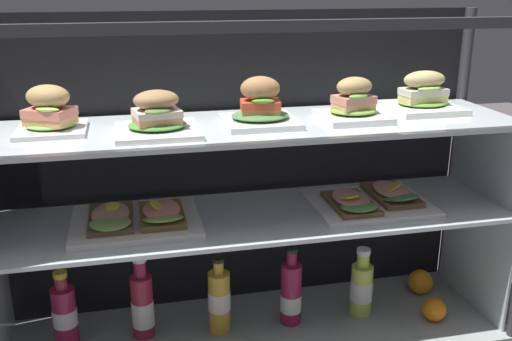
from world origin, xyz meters
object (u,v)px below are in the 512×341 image
at_px(orange_fruit_near_left_post, 420,282).
at_px(plated_roll_sandwich_near_left_corner, 423,97).
at_px(juice_bottle_front_middle, 219,300).
at_px(juice_bottle_back_left, 291,294).
at_px(plated_roll_sandwich_right_of_center, 353,105).
at_px(plated_roll_sandwich_far_left, 157,118).
at_px(open_sandwich_tray_mid_left, 137,219).
at_px(juice_bottle_front_fourth, 361,287).
at_px(open_sandwich_tray_far_right, 372,200).
at_px(plated_roll_sandwich_mid_right, 50,113).
at_px(plated_roll_sandwich_left_of_center, 260,109).
at_px(juice_bottle_front_right_end, 65,315).
at_px(juice_bottle_front_second, 142,305).
at_px(orange_fruit_beside_bottles, 434,310).

bearing_deg(orange_fruit_near_left_post, plated_roll_sandwich_near_left_corner, -155.24).
relative_size(juice_bottle_front_middle, juice_bottle_back_left, 0.96).
bearing_deg(plated_roll_sandwich_near_left_corner, plated_roll_sandwich_right_of_center, -164.87).
relative_size(plated_roll_sandwich_far_left, open_sandwich_tray_mid_left, 0.61).
bearing_deg(plated_roll_sandwich_far_left, juice_bottle_front_fourth, 5.37).
relative_size(open_sandwich_tray_mid_left, open_sandwich_tray_far_right, 1.00).
distance_m(plated_roll_sandwich_mid_right, juice_bottle_front_fourth, 1.05).
relative_size(plated_roll_sandwich_left_of_center, juice_bottle_front_fourth, 0.87).
distance_m(plated_roll_sandwich_near_left_corner, juice_bottle_back_left, 0.71).
xyz_separation_m(plated_roll_sandwich_left_of_center, plated_roll_sandwich_right_of_center, (0.26, -0.01, -0.00)).
bearing_deg(juice_bottle_front_right_end, juice_bottle_front_fourth, -2.08).
distance_m(plated_roll_sandwich_mid_right, orange_fruit_near_left_post, 1.28).
xyz_separation_m(juice_bottle_front_right_end, juice_bottle_front_second, (0.22, -0.00, 0.00)).
height_order(juice_bottle_front_right_end, orange_fruit_near_left_post, juice_bottle_front_right_end).
relative_size(plated_roll_sandwich_mid_right, juice_bottle_front_fourth, 0.77).
distance_m(open_sandwich_tray_mid_left, juice_bottle_front_second, 0.30).
xyz_separation_m(juice_bottle_front_right_end, orange_fruit_near_left_post, (1.13, 0.04, -0.06)).
bearing_deg(juice_bottle_front_middle, juice_bottle_front_right_end, 176.36).
bearing_deg(orange_fruit_beside_bottles, juice_bottle_front_right_end, 173.64).
height_order(open_sandwich_tray_far_right, orange_fruit_near_left_post, open_sandwich_tray_far_right).
distance_m(plated_roll_sandwich_near_left_corner, juice_bottle_front_second, 1.02).
bearing_deg(open_sandwich_tray_far_right, juice_bottle_front_second, 175.00).
height_order(plated_roll_sandwich_right_of_center, orange_fruit_near_left_post, plated_roll_sandwich_right_of_center).
bearing_deg(juice_bottle_front_fourth, orange_fruit_near_left_post, 16.28).
bearing_deg(plated_roll_sandwich_near_left_corner, juice_bottle_front_right_end, -179.66).
height_order(plated_roll_sandwich_far_left, plated_roll_sandwich_near_left_corner, plated_roll_sandwich_near_left_corner).
relative_size(plated_roll_sandwich_mid_right, juice_bottle_front_middle, 0.72).
bearing_deg(plated_roll_sandwich_mid_right, juice_bottle_front_middle, -1.43).
bearing_deg(juice_bottle_front_middle, plated_roll_sandwich_far_left, -158.60).
distance_m(juice_bottle_front_right_end, juice_bottle_front_fourth, 0.89).
bearing_deg(open_sandwich_tray_far_right, juice_bottle_front_middle, 175.55).
distance_m(juice_bottle_front_second, juice_bottle_front_fourth, 0.67).
xyz_separation_m(open_sandwich_tray_mid_left, juice_bottle_front_middle, (0.22, 0.03, -0.29)).
height_order(plated_roll_sandwich_left_of_center, juice_bottle_front_right_end, plated_roll_sandwich_left_of_center).
bearing_deg(plated_roll_sandwich_mid_right, juice_bottle_front_right_end, 142.75).
bearing_deg(open_sandwich_tray_far_right, juice_bottle_back_left, 172.49).
bearing_deg(plated_roll_sandwich_right_of_center, juice_bottle_front_fourth, 21.08).
height_order(plated_roll_sandwich_right_of_center, juice_bottle_front_fourth, plated_roll_sandwich_right_of_center).
distance_m(plated_roll_sandwich_left_of_center, juice_bottle_front_right_end, 0.81).
xyz_separation_m(juice_bottle_front_right_end, juice_bottle_front_fourth, (0.89, -0.03, -0.01)).
distance_m(plated_roll_sandwich_left_of_center, plated_roll_sandwich_near_left_corner, 0.51).
height_order(plated_roll_sandwich_far_left, plated_roll_sandwich_right_of_center, plated_roll_sandwich_right_of_center).
relative_size(plated_roll_sandwich_near_left_corner, open_sandwich_tray_far_right, 0.60).
bearing_deg(plated_roll_sandwich_near_left_corner, open_sandwich_tray_far_right, -158.16).
xyz_separation_m(juice_bottle_front_second, orange_fruit_beside_bottles, (0.88, -0.12, -0.06)).
bearing_deg(plated_roll_sandwich_right_of_center, plated_roll_sandwich_mid_right, 176.99).
relative_size(juice_bottle_front_fourth, orange_fruit_near_left_post, 2.72).
relative_size(plated_roll_sandwich_left_of_center, juice_bottle_front_second, 0.75).
xyz_separation_m(plated_roll_sandwich_near_left_corner, orange_fruit_near_left_post, (0.07, 0.03, -0.63)).
xyz_separation_m(plated_roll_sandwich_left_of_center, orange_fruit_near_left_post, (0.57, 0.09, -0.64)).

